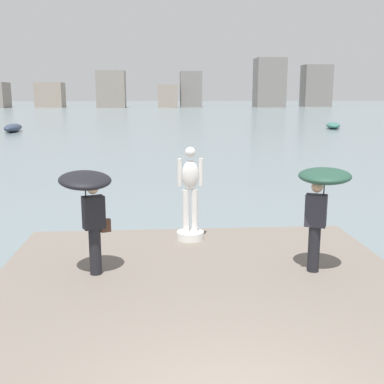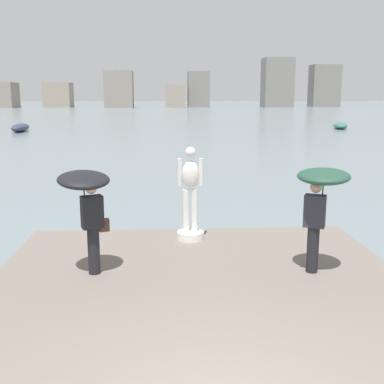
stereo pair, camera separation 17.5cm
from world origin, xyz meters
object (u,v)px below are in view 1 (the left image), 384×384
at_px(statue_white_figure, 190,202).
at_px(onlooker_left, 88,196).
at_px(boat_mid, 333,126).
at_px(onlooker_right, 322,192).
at_px(boat_near, 13,128).

distance_m(statue_white_figure, onlooker_left, 2.92).
bearing_deg(boat_mid, onlooker_right, -110.65).
distance_m(statue_white_figure, boat_mid, 43.98).
relative_size(onlooker_left, onlooker_right, 0.99).
height_order(statue_white_figure, onlooker_left, statue_white_figure).
xyz_separation_m(onlooker_right, boat_mid, (15.92, 42.24, -1.60)).
distance_m(onlooker_left, boat_mid, 46.69).
xyz_separation_m(statue_white_figure, boat_near, (-14.84, 37.83, -0.89)).
xyz_separation_m(onlooker_right, boat_near, (-17.09, 40.04, -1.53)).
relative_size(onlooker_left, boat_near, 0.48).
height_order(statue_white_figure, boat_mid, statue_white_figure).
bearing_deg(statue_white_figure, onlooker_right, -44.38).
relative_size(boat_near, boat_mid, 1.10).
height_order(onlooker_left, onlooker_right, onlooker_right).
bearing_deg(boat_near, onlooker_left, -72.14).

